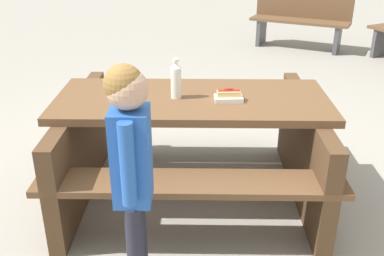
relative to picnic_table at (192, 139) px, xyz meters
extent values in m
plane|color=gray|center=(0.00, 0.00, -0.44)|extent=(30.00, 30.00, 0.00)
cube|color=brown|center=(0.00, 0.00, 0.28)|extent=(1.82, 0.80, 0.05)
cube|color=brown|center=(-0.01, 0.56, -0.01)|extent=(1.81, 0.32, 0.04)
cube|color=brown|center=(0.01, -0.56, -0.01)|extent=(1.81, 0.32, 0.04)
cube|color=#4D3520|center=(0.78, 0.02, -0.09)|extent=(0.13, 1.40, 0.70)
cube|color=#4D3520|center=(-0.78, -0.02, -0.09)|extent=(0.13, 1.40, 0.70)
cylinder|color=silver|center=(-0.10, -0.01, 0.41)|extent=(0.07, 0.07, 0.20)
cone|color=silver|center=(-0.10, -0.01, 0.53)|extent=(0.06, 0.06, 0.04)
cylinder|color=silver|center=(-0.10, -0.01, 0.56)|extent=(0.04, 0.04, 0.02)
cube|color=white|center=(0.24, -0.06, 0.32)|extent=(0.19, 0.12, 0.03)
cube|color=#D8B272|center=(0.24, -0.06, 0.35)|extent=(0.15, 0.07, 0.04)
cylinder|color=maroon|center=(0.24, -0.06, 0.37)|extent=(0.14, 0.04, 0.03)
ellipsoid|color=maroon|center=(0.24, -0.06, 0.38)|extent=(0.07, 0.03, 0.01)
cylinder|color=#262633|center=(-0.25, -0.87, -0.16)|extent=(0.09, 0.09, 0.56)
cylinder|color=#262633|center=(-0.24, -1.00, -0.16)|extent=(0.09, 0.09, 0.56)
cube|color=#2659B2|center=(-0.25, -0.94, 0.36)|extent=(0.18, 0.19, 0.48)
cylinder|color=#2659B2|center=(-0.25, -0.82, 0.38)|extent=(0.07, 0.07, 0.41)
cylinder|color=#2659B2|center=(-0.24, -1.05, 0.38)|extent=(0.07, 0.07, 0.41)
sphere|color=tan|center=(-0.25, -0.94, 0.69)|extent=(0.19, 0.19, 0.19)
sphere|color=olive|center=(-0.26, -0.94, 0.71)|extent=(0.18, 0.18, 0.18)
cube|color=#4C4C51|center=(2.65, 3.83, -0.24)|extent=(0.34, 0.23, 0.41)
cube|color=brown|center=(1.50, 4.25, -0.01)|extent=(1.53, 0.97, 0.04)
cube|color=brown|center=(1.57, 4.41, 0.21)|extent=(1.39, 0.64, 0.40)
cube|color=#4C4C51|center=(0.95, 4.49, -0.24)|extent=(0.20, 0.35, 0.41)
cube|color=#4C4C51|center=(2.05, 4.01, -0.24)|extent=(0.20, 0.35, 0.41)
camera|label=1|loc=(0.11, -2.75, 1.34)|focal=41.57mm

